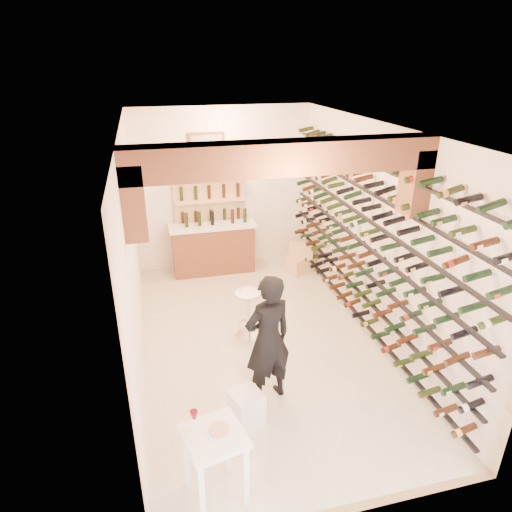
{
  "coord_description": "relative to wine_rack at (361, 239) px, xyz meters",
  "views": [
    {
      "loc": [
        -1.48,
        -5.62,
        4.01
      ],
      "look_at": [
        0.0,
        0.3,
        1.3
      ],
      "focal_mm": 31.51,
      "sensor_mm": 36.0,
      "label": 1
    }
  ],
  "objects": [
    {
      "name": "crate_lower",
      "position": [
        -0.13,
        2.2,
        -1.39
      ],
      "size": [
        0.65,
        0.56,
        0.33
      ],
      "primitive_type": "cube",
      "rotation": [
        0.0,
        0.0,
        0.4
      ],
      "color": "#E8B77F",
      "rests_on": "ground"
    },
    {
      "name": "crate_upper",
      "position": [
        -0.13,
        2.2,
        -1.09
      ],
      "size": [
        0.53,
        0.43,
        0.27
      ],
      "primitive_type": "cube",
      "rotation": [
        0.0,
        0.0,
        -0.27
      ],
      "color": "#E8B77F",
      "rests_on": "crate_lower"
    },
    {
      "name": "back_counter",
      "position": [
        -1.83,
        2.65,
        -1.02
      ],
      "size": [
        1.7,
        0.62,
        1.29
      ],
      "color": "brown",
      "rests_on": "ground"
    },
    {
      "name": "tasting_table",
      "position": [
        -2.63,
        -2.48,
        -0.89
      ],
      "size": [
        0.66,
        0.66,
        0.97
      ],
      "rotation": [
        0.0,
        0.0,
        0.23
      ],
      "color": "white",
      "rests_on": "ground"
    },
    {
      "name": "back_shelving",
      "position": [
        -1.83,
        2.89,
        -0.38
      ],
      "size": [
        1.4,
        0.31,
        2.73
      ],
      "color": "#DAAB7B",
      "rests_on": "ground"
    },
    {
      "name": "ground",
      "position": [
        -1.53,
        0.0,
        -1.55
      ],
      "size": [
        6.0,
        6.0,
        0.0
      ],
      "primitive_type": "plane",
      "color": "beige",
      "rests_on": "ground"
    },
    {
      "name": "room_shell",
      "position": [
        -1.53,
        -0.26,
        0.7
      ],
      "size": [
        3.52,
        6.02,
        3.21
      ],
      "color": "white",
      "rests_on": "ground"
    },
    {
      "name": "white_stool",
      "position": [
        -2.12,
        -1.6,
        -1.33
      ],
      "size": [
        0.44,
        0.44,
        0.43
      ],
      "primitive_type": "cube",
      "rotation": [
        0.0,
        0.0,
        0.34
      ],
      "color": "white",
      "rests_on": "ground"
    },
    {
      "name": "person",
      "position": [
        -1.76,
        -1.22,
        -0.68
      ],
      "size": [
        0.72,
        0.57,
        1.73
      ],
      "primitive_type": "imported",
      "rotation": [
        0.0,
        0.0,
        3.42
      ],
      "color": "black",
      "rests_on": "ground"
    },
    {
      "name": "wine_rack",
      "position": [
        0.0,
        0.0,
        0.0
      ],
      "size": [
        0.32,
        5.7,
        2.56
      ],
      "color": "black",
      "rests_on": "ground"
    },
    {
      "name": "chrome_barstool",
      "position": [
        -1.7,
        0.14,
        -1.09
      ],
      "size": [
        0.41,
        0.41,
        0.79
      ],
      "rotation": [
        0.0,
        0.0,
        -0.16
      ],
      "color": "silver",
      "rests_on": "ground"
    }
  ]
}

